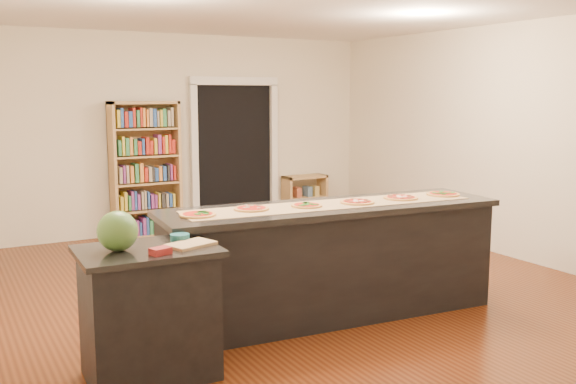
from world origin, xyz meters
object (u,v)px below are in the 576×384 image
low_shelf (305,197)px  kitchen_island (331,260)px  bookshelf (146,170)px  watermelon (118,231)px  waste_bin (167,223)px  side_counter (149,312)px

low_shelf → kitchen_island: bearing=-117.6°
bookshelf → watermelon: bookshelf is taller
bookshelf → waste_bin: size_ratio=5.57×
side_counter → watermelon: bearing=177.1°
kitchen_island → bookshelf: size_ratio=1.63×
watermelon → waste_bin: bearing=67.8°
low_shelf → watermelon: (-4.05, -4.39, 0.71)m
side_counter → waste_bin: size_ratio=2.79×
side_counter → bookshelf: size_ratio=0.50×
low_shelf → bookshelf: bearing=-179.6°
side_counter → waste_bin: 4.61m
watermelon → side_counter: bearing=-4.7°
waste_bin → watermelon: bearing=-112.2°
side_counter → kitchen_island: bearing=15.8°
bookshelf → low_shelf: (2.55, 0.02, -0.59)m
bookshelf → waste_bin: bearing=-13.2°
waste_bin → watermelon: 4.74m
kitchen_island → watermelon: size_ratio=11.21×
side_counter → waste_bin: side_counter is taller
side_counter → watermelon: size_ratio=3.44×
bookshelf → watermelon: bearing=-108.9°
bookshelf → watermelon: (-1.50, -4.37, 0.13)m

